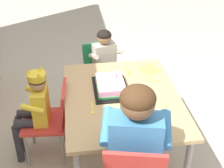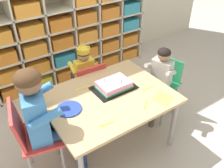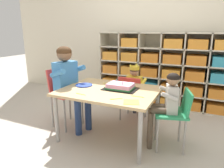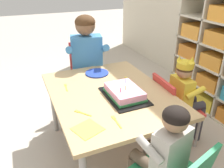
{
  "view_description": "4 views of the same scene",
  "coord_description": "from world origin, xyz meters",
  "px_view_note": "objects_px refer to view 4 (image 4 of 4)",
  "views": [
    {
      "loc": [
        -2.01,
        0.35,
        1.96
      ],
      "look_at": [
        0.05,
        0.07,
        0.69
      ],
      "focal_mm": 51.68,
      "sensor_mm": 36.0,
      "label": 1
    },
    {
      "loc": [
        -0.97,
        -1.47,
        1.96
      ],
      "look_at": [
        0.08,
        0.06,
        0.67
      ],
      "focal_mm": 39.71,
      "sensor_mm": 36.0,
      "label": 2
    },
    {
      "loc": [
        0.98,
        -2.09,
        1.29
      ],
      "look_at": [
        0.05,
        -0.04,
        0.69
      ],
      "focal_mm": 32.72,
      "sensor_mm": 36.0,
      "label": 3
    },
    {
      "loc": [
        1.42,
        -0.6,
        1.43
      ],
      "look_at": [
        0.03,
        0.01,
        0.68
      ],
      "focal_mm": 36.2,
      "sensor_mm": 36.0,
      "label": 4
    }
  ],
  "objects_px": {
    "fork_by_napkin": "(66,87)",
    "fork_scattered_mid_table": "(116,121)",
    "classroom_chair_blue": "(172,107)",
    "birthday_cake_on_tray": "(124,93)",
    "activity_table": "(109,98)",
    "child_with_crown": "(185,92)",
    "adult_helper_seated": "(87,59)",
    "paper_plate_stack": "(97,73)",
    "fork_near_child_seat": "(82,113)",
    "classroom_chair_adult_side": "(87,72)",
    "guest_at_table_side": "(163,151)",
    "fork_at_table_front_edge": "(128,80)"
  },
  "relations": [
    {
      "from": "fork_by_napkin",
      "to": "fork_scattered_mid_table",
      "type": "distance_m",
      "value": 0.61
    },
    {
      "from": "classroom_chair_adult_side",
      "to": "fork_scattered_mid_table",
      "type": "bearing_deg",
      "value": -85.62
    },
    {
      "from": "child_with_crown",
      "to": "classroom_chair_adult_side",
      "type": "height_order",
      "value": "child_with_crown"
    },
    {
      "from": "child_with_crown",
      "to": "adult_helper_seated",
      "type": "bearing_deg",
      "value": 47.41
    },
    {
      "from": "fork_scattered_mid_table",
      "to": "activity_table",
      "type": "bearing_deg",
      "value": 164.21
    },
    {
      "from": "classroom_chair_blue",
      "to": "classroom_chair_adult_side",
      "type": "relative_size",
      "value": 0.84
    },
    {
      "from": "fork_at_table_front_edge",
      "to": "classroom_chair_blue",
      "type": "bearing_deg",
      "value": 55.48
    },
    {
      "from": "paper_plate_stack",
      "to": "fork_near_child_seat",
      "type": "height_order",
      "value": "paper_plate_stack"
    },
    {
      "from": "activity_table",
      "to": "fork_by_napkin",
      "type": "distance_m",
      "value": 0.37
    },
    {
      "from": "classroom_chair_adult_side",
      "to": "paper_plate_stack",
      "type": "relative_size",
      "value": 3.73
    },
    {
      "from": "child_with_crown",
      "to": "fork_by_napkin",
      "type": "relative_size",
      "value": 6.43
    },
    {
      "from": "classroom_chair_blue",
      "to": "adult_helper_seated",
      "type": "distance_m",
      "value": 0.92
    },
    {
      "from": "paper_plate_stack",
      "to": "adult_helper_seated",
      "type": "bearing_deg",
      "value": -174.79
    },
    {
      "from": "classroom_chair_blue",
      "to": "birthday_cake_on_tray",
      "type": "distance_m",
      "value": 0.54
    },
    {
      "from": "birthday_cake_on_tray",
      "to": "paper_plate_stack",
      "type": "bearing_deg",
      "value": -175.33
    },
    {
      "from": "classroom_chair_blue",
      "to": "fork_near_child_seat",
      "type": "height_order",
      "value": "classroom_chair_blue"
    },
    {
      "from": "fork_by_napkin",
      "to": "fork_at_table_front_edge",
      "type": "xyz_separation_m",
      "value": [
        0.08,
        0.53,
        0.0
      ]
    },
    {
      "from": "activity_table",
      "to": "paper_plate_stack",
      "type": "distance_m",
      "value": 0.38
    },
    {
      "from": "adult_helper_seated",
      "to": "paper_plate_stack",
      "type": "distance_m",
      "value": 0.23
    },
    {
      "from": "activity_table",
      "to": "classroom_chair_adult_side",
      "type": "height_order",
      "value": "classroom_chair_adult_side"
    },
    {
      "from": "activity_table",
      "to": "paper_plate_stack",
      "type": "bearing_deg",
      "value": 174.62
    },
    {
      "from": "classroom_chair_adult_side",
      "to": "fork_scattered_mid_table",
      "type": "relative_size",
      "value": 5.72
    },
    {
      "from": "classroom_chair_adult_side",
      "to": "birthday_cake_on_tray",
      "type": "distance_m",
      "value": 0.83
    },
    {
      "from": "guest_at_table_side",
      "to": "fork_by_napkin",
      "type": "distance_m",
      "value": 0.94
    },
    {
      "from": "fork_scattered_mid_table",
      "to": "fork_near_child_seat",
      "type": "distance_m",
      "value": 0.24
    },
    {
      "from": "activity_table",
      "to": "fork_at_table_front_edge",
      "type": "height_order",
      "value": "fork_at_table_front_edge"
    },
    {
      "from": "fork_by_napkin",
      "to": "paper_plate_stack",
      "type": "bearing_deg",
      "value": 121.64
    },
    {
      "from": "paper_plate_stack",
      "to": "fork_by_napkin",
      "type": "height_order",
      "value": "paper_plate_stack"
    },
    {
      "from": "fork_by_napkin",
      "to": "fork_scattered_mid_table",
      "type": "bearing_deg",
      "value": 22.87
    },
    {
      "from": "child_with_crown",
      "to": "adult_helper_seated",
      "type": "distance_m",
      "value": 0.96
    },
    {
      "from": "activity_table",
      "to": "fork_scattered_mid_table",
      "type": "height_order",
      "value": "fork_scattered_mid_table"
    },
    {
      "from": "activity_table",
      "to": "classroom_chair_blue",
      "type": "relative_size",
      "value": 1.69
    },
    {
      "from": "paper_plate_stack",
      "to": "fork_by_napkin",
      "type": "relative_size",
      "value": 1.64
    },
    {
      "from": "adult_helper_seated",
      "to": "guest_at_table_side",
      "type": "height_order",
      "value": "adult_helper_seated"
    },
    {
      "from": "adult_helper_seated",
      "to": "fork_by_napkin",
      "type": "bearing_deg",
      "value": -117.16
    },
    {
      "from": "guest_at_table_side",
      "to": "fork_by_napkin",
      "type": "relative_size",
      "value": 6.65
    },
    {
      "from": "fork_scattered_mid_table",
      "to": "birthday_cake_on_tray",
      "type": "bearing_deg",
      "value": 145.47
    },
    {
      "from": "classroom_chair_adult_side",
      "to": "fork_near_child_seat",
      "type": "xyz_separation_m",
      "value": [
        0.9,
        -0.32,
        0.11
      ]
    },
    {
      "from": "fork_near_child_seat",
      "to": "classroom_chair_blue",
      "type": "bearing_deg",
      "value": 59.7
    },
    {
      "from": "guest_at_table_side",
      "to": "paper_plate_stack",
      "type": "xyz_separation_m",
      "value": [
        -1.03,
        -0.01,
        0.06
      ]
    },
    {
      "from": "classroom_chair_adult_side",
      "to": "adult_helper_seated",
      "type": "bearing_deg",
      "value": -90.0
    },
    {
      "from": "adult_helper_seated",
      "to": "fork_scattered_mid_table",
      "type": "height_order",
      "value": "adult_helper_seated"
    },
    {
      "from": "classroom_chair_blue",
      "to": "child_with_crown",
      "type": "xyz_separation_m",
      "value": [
        0.01,
        0.11,
        0.13
      ]
    },
    {
      "from": "birthday_cake_on_tray",
      "to": "paper_plate_stack",
      "type": "relative_size",
      "value": 1.88
    },
    {
      "from": "fork_by_napkin",
      "to": "fork_scattered_mid_table",
      "type": "relative_size",
      "value": 0.94
    },
    {
      "from": "classroom_chair_blue",
      "to": "guest_at_table_side",
      "type": "height_order",
      "value": "guest_at_table_side"
    },
    {
      "from": "activity_table",
      "to": "birthday_cake_on_tray",
      "type": "height_order",
      "value": "birthday_cake_on_tray"
    },
    {
      "from": "paper_plate_stack",
      "to": "fork_by_napkin",
      "type": "xyz_separation_m",
      "value": [
        0.16,
        -0.32,
        -0.0
      ]
    },
    {
      "from": "classroom_chair_blue",
      "to": "fork_by_napkin",
      "type": "bearing_deg",
      "value": 73.51
    },
    {
      "from": "activity_table",
      "to": "adult_helper_seated",
      "type": "bearing_deg",
      "value": 178.47
    }
  ]
}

